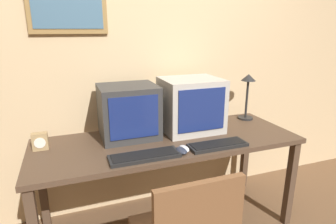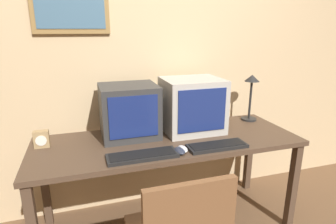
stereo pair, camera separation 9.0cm
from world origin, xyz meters
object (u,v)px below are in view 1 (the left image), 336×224
object	(u,v)px
monitor_right	(191,105)
keyboard_side	(218,145)
mouse_far_corner	(181,151)
monitor_left	(129,111)
mouse_near_keyboard	(184,149)
keyboard_main	(145,156)
desk_clock	(40,141)
desk_lamp	(248,88)

from	to	relation	value
monitor_right	keyboard_side	size ratio (longest dim) A/B	1.09
mouse_far_corner	monitor_left	bearing A→B (deg)	121.45
monitor_left	monitor_right	xyz separation A→B (m)	(0.50, -0.03, 0.01)
mouse_near_keyboard	keyboard_main	bearing A→B (deg)	-177.99
keyboard_side	mouse_near_keyboard	world-z (taller)	mouse_near_keyboard
monitor_right	desk_clock	size ratio (longest dim) A/B	3.84
keyboard_main	desk_lamp	xyz separation A→B (m)	(1.08, 0.46, 0.27)
desk_lamp	mouse_far_corner	bearing A→B (deg)	-150.37
keyboard_main	mouse_far_corner	size ratio (longest dim) A/B	4.05
mouse_near_keyboard	mouse_far_corner	size ratio (longest dim) A/B	0.95
monitor_right	keyboard_main	distance (m)	0.65
monitor_left	mouse_near_keyboard	distance (m)	0.52
monitor_right	desk_clock	bearing A→B (deg)	-179.63
monitor_left	desk_clock	bearing A→B (deg)	-176.71
monitor_right	desk_lamp	xyz separation A→B (m)	(0.59, 0.09, 0.07)
mouse_far_corner	desk_lamp	xyz separation A→B (m)	(0.83, 0.47, 0.27)
keyboard_side	mouse_far_corner	size ratio (longest dim) A/B	3.72
mouse_near_keyboard	desk_lamp	world-z (taller)	desk_lamp
desk_clock	monitor_left	bearing A→B (deg)	3.29
mouse_far_corner	desk_lamp	world-z (taller)	desk_lamp
keyboard_side	mouse_far_corner	world-z (taller)	mouse_far_corner
monitor_left	keyboard_side	size ratio (longest dim) A/B	1.00
monitor_left	keyboard_main	world-z (taller)	monitor_left
monitor_left	desk_lamp	world-z (taller)	desk_lamp
keyboard_main	keyboard_side	bearing A→B (deg)	-0.28
keyboard_side	monitor_right	bearing A→B (deg)	95.81
monitor_left	mouse_far_corner	world-z (taller)	monitor_left
monitor_right	desk_lamp	distance (m)	0.60
monitor_left	desk_lamp	distance (m)	1.09
monitor_left	keyboard_main	size ratio (longest dim) A/B	0.92
monitor_right	keyboard_side	world-z (taller)	monitor_right
monitor_right	keyboard_side	bearing A→B (deg)	-84.19
keyboard_main	keyboard_side	xyz separation A→B (m)	(0.53, -0.00, 0.00)
monitor_left	keyboard_main	distance (m)	0.44
monitor_left	desk_clock	size ratio (longest dim) A/B	3.55
monitor_right	monitor_left	bearing A→B (deg)	176.72
keyboard_side	desk_lamp	xyz separation A→B (m)	(0.55, 0.47, 0.27)
keyboard_side	desk_lamp	bearing A→B (deg)	40.18
keyboard_side	mouse_far_corner	xyz separation A→B (m)	(-0.28, -0.01, 0.00)
mouse_far_corner	desk_clock	xyz separation A→B (m)	(-0.87, 0.38, 0.04)
keyboard_main	mouse_near_keyboard	distance (m)	0.28
monitor_right	mouse_near_keyboard	distance (m)	0.46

